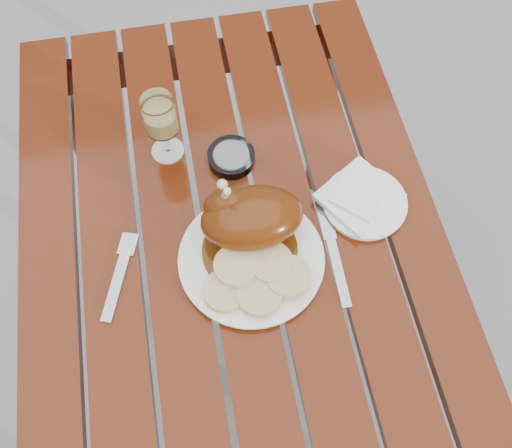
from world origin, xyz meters
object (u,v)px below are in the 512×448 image
Objects in this scene: dinner_plate at (251,259)px; wine_glass at (163,128)px; ashtray at (231,157)px; table at (239,310)px; side_plate at (365,203)px.

dinner_plate is 1.71× the size of wine_glass.
ashtray is at bearing -20.77° from wine_glass.
dinner_plate is at bearing -90.26° from ashtray.
table is at bearing -98.17° from ashtray.
ashtray reaches higher than table.
dinner_plate is 0.25m from side_plate.
wine_glass is 0.96× the size of side_plate.
wine_glass reaches higher than side_plate.
wine_glass is 0.42m from side_plate.
ashtray is (0.00, 0.23, 0.00)m from dinner_plate.
table is 0.52m from wine_glass.
dinner_plate is at bearing -58.93° from table.
side_plate is (0.24, 0.08, -0.00)m from dinner_plate.
dinner_plate reaches higher than table.
wine_glass is at bearing 112.74° from table.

